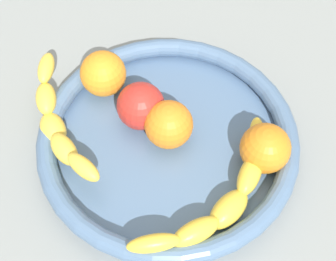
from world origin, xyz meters
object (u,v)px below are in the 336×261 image
banana_draped_right (57,123)px  banana_draped_left (221,200)px  orange_front (265,148)px  orange_mid_left (103,74)px  fruit_bowl (168,141)px  orange_mid_right (169,125)px  tomato_red (141,106)px

banana_draped_right → banana_draped_left: bearing=-111.3°
orange_front → orange_mid_left: 24.18cm
banana_draped_right → orange_front: (-1.28, -26.81, 0.40)cm
fruit_bowl → banana_draped_left: 11.48cm
orange_front → orange_mid_left: bearing=66.4°
orange_mid_left → banana_draped_right: bearing=151.0°
orange_mid_right → orange_front: bearing=-100.6°
fruit_bowl → orange_mid_left: orange_mid_left is taller
orange_front → orange_mid_right: same height
banana_draped_right → tomato_red: bearing=-71.6°
orange_mid_left → orange_mid_right: (-7.41, -9.93, -0.02)cm
orange_front → fruit_bowl: bearing=83.2°
orange_mid_left → orange_mid_right: 12.39cm
fruit_bowl → orange_front: (-1.48, -12.30, 2.68)cm
orange_mid_left → tomato_red: (-4.90, -5.90, 0.02)cm
tomato_red → banana_draped_left: bearing=-137.0°
banana_draped_left → fruit_bowl: bearing=39.9°
banana_draped_left → banana_draped_right: (8.50, 21.76, 0.45)cm
banana_draped_right → orange_front: orange_front is taller
fruit_bowl → orange_mid_right: (0.80, -0.09, 2.66)cm
fruit_bowl → orange_mid_left: (8.21, 9.85, 2.68)cm
banana_draped_left → orange_mid_right: 11.94cm
banana_draped_right → fruit_bowl: bearing=-89.2°
banana_draped_right → orange_mid_left: bearing=-29.0°
banana_draped_left → banana_draped_right: bearing=68.7°
orange_front → tomato_red: 16.94cm
fruit_bowl → banana_draped_right: 14.68cm
fruit_bowl → banana_draped_left: size_ratio=1.70×
fruit_bowl → orange_mid_left: size_ratio=5.36×
orange_mid_left → banana_draped_left: bearing=-134.7°
banana_draped_right → orange_mid_right: bearing=-86.1°
orange_front → orange_mid_left: size_ratio=1.00×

